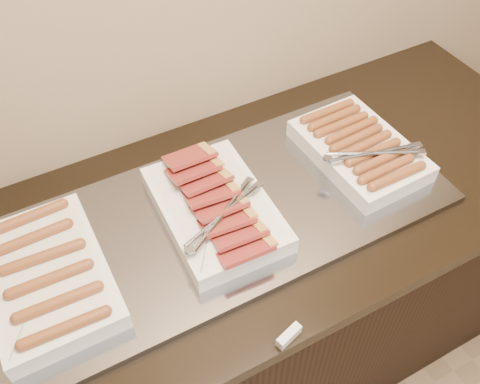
{
  "coord_description": "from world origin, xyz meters",
  "views": [
    {
      "loc": [
        -0.36,
        1.36,
        1.94
      ],
      "look_at": [
        0.06,
        2.13,
        0.97
      ],
      "focal_mm": 40.0,
      "sensor_mm": 36.0,
      "label": 1
    }
  ],
  "objects_px": {
    "counter": "(224,309)",
    "dish_right": "(360,149)",
    "warming_tray": "(213,219)",
    "dish_left": "(47,276)",
    "dish_center": "(215,208)"
  },
  "relations": [
    {
      "from": "dish_left",
      "to": "dish_right",
      "type": "height_order",
      "value": "dish_right"
    },
    {
      "from": "dish_center",
      "to": "counter",
      "type": "bearing_deg",
      "value": 17.76
    },
    {
      "from": "counter",
      "to": "dish_right",
      "type": "relative_size",
      "value": 5.71
    },
    {
      "from": "warming_tray",
      "to": "dish_left",
      "type": "bearing_deg",
      "value": 180.0
    },
    {
      "from": "dish_left",
      "to": "dish_right",
      "type": "relative_size",
      "value": 1.05
    },
    {
      "from": "counter",
      "to": "warming_tray",
      "type": "xyz_separation_m",
      "value": [
        -0.02,
        0.0,
        0.46
      ]
    },
    {
      "from": "counter",
      "to": "dish_center",
      "type": "bearing_deg",
      "value": -164.22
    },
    {
      "from": "counter",
      "to": "dish_left",
      "type": "xyz_separation_m",
      "value": [
        -0.43,
        0.0,
        0.5
      ]
    },
    {
      "from": "dish_center",
      "to": "warming_tray",
      "type": "bearing_deg",
      "value": 149.47
    },
    {
      "from": "counter",
      "to": "warming_tray",
      "type": "bearing_deg",
      "value": 180.0
    },
    {
      "from": "warming_tray",
      "to": "dish_center",
      "type": "bearing_deg",
      "value": -32.51
    },
    {
      "from": "dish_right",
      "to": "dish_left",
      "type": "bearing_deg",
      "value": 177.68
    },
    {
      "from": "counter",
      "to": "dish_right",
      "type": "distance_m",
      "value": 0.66
    },
    {
      "from": "dish_center",
      "to": "dish_right",
      "type": "xyz_separation_m",
      "value": [
        0.44,
        -0.0,
        0.0
      ]
    },
    {
      "from": "warming_tray",
      "to": "dish_right",
      "type": "distance_m",
      "value": 0.44
    }
  ]
}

